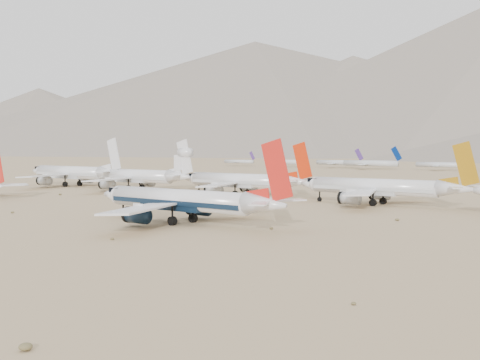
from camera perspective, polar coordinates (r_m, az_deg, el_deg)
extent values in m
plane|color=#987A58|center=(136.03, -5.78, -3.88)|extent=(7000.00, 7000.00, 0.00)
cylinder|color=white|center=(131.14, -5.95, -1.84)|extent=(38.43, 4.54, 4.54)
cube|color=#0E1F34|center=(131.19, -5.94, -2.09)|extent=(37.66, 4.61, 1.02)
sphere|color=white|center=(145.30, -11.32, -1.42)|extent=(4.54, 4.54, 4.54)
cube|color=black|center=(145.73, -11.50, -0.91)|extent=(3.18, 2.95, 1.14)
cone|color=white|center=(115.64, 2.43, -2.31)|extent=(9.61, 4.54, 4.54)
cube|color=white|center=(119.85, -9.49, -2.71)|extent=(14.84, 23.39, 0.71)
cube|color=white|center=(110.95, 1.85, -2.24)|extent=(6.10, 7.98, 0.27)
cylinder|color=#0E1F34|center=(126.52, -9.65, -3.34)|extent=(5.34, 3.27, 3.27)
cube|color=white|center=(139.12, -1.15, -1.88)|extent=(14.84, 23.39, 0.71)
cube|color=white|center=(118.09, 4.43, -1.93)|extent=(6.10, 7.98, 0.27)
cylinder|color=#0E1F34|center=(139.66, -3.82, -2.71)|extent=(5.34, 3.27, 3.27)
cube|color=red|center=(113.65, 3.52, 0.94)|extent=(7.28, 0.36, 12.00)
cylinder|color=black|center=(144.85, -11.02, -3.23)|extent=(1.36, 0.57, 1.36)
cylinder|color=black|center=(128.22, -6.43, -3.88)|extent=(1.91, 1.14, 1.91)
cylinder|color=black|center=(132.73, -4.47, -3.63)|extent=(1.91, 1.14, 1.91)
cube|color=white|center=(222.94, -21.80, -0.46)|extent=(12.01, 18.92, 0.58)
cube|color=white|center=(203.33, -21.09, -0.37)|extent=(4.94, 6.45, 0.22)
cylinder|color=white|center=(177.18, 12.51, -0.61)|extent=(38.13, 4.63, 4.63)
cube|color=silver|center=(177.22, 12.51, -0.80)|extent=(37.37, 4.70, 1.04)
sphere|color=white|center=(186.43, 7.26, -0.39)|extent=(4.63, 4.63, 4.63)
cube|color=black|center=(186.73, 7.08, 0.01)|extent=(3.24, 3.01, 1.16)
cone|color=white|center=(168.03, 19.73, -0.79)|extent=(9.53, 4.63, 4.63)
cube|color=white|center=(163.96, 11.34, -1.17)|extent=(14.73, 23.21, 0.72)
cube|color=white|center=(163.24, 19.83, -0.69)|extent=(6.05, 7.91, 0.28)
cylinder|color=silver|center=(170.01, 10.44, -1.72)|extent=(5.30, 3.34, 3.34)
cube|color=white|center=(188.14, 15.14, -0.68)|extent=(14.73, 23.21, 0.72)
cube|color=white|center=(171.57, 20.80, -0.54)|extent=(6.05, 7.91, 0.28)
cylinder|color=silver|center=(186.76, 13.21, -1.33)|extent=(5.30, 3.34, 3.34)
cube|color=#B87D12|center=(166.89, 20.62, 1.44)|extent=(7.23, 0.37, 11.91)
cylinder|color=black|center=(186.16, 7.55, -1.82)|extent=(1.39, 0.58, 1.39)
cylinder|color=black|center=(173.91, 12.49, -2.11)|extent=(1.95, 1.16, 1.95)
cylinder|color=black|center=(179.72, 13.41, -1.96)|extent=(1.95, 1.16, 1.95)
cylinder|color=white|center=(206.23, -0.24, -0.02)|extent=(38.42, 4.70, 4.70)
cube|color=silver|center=(206.26, -0.24, -0.18)|extent=(37.65, 4.77, 1.06)
sphere|color=white|center=(218.86, -4.14, 0.15)|extent=(4.70, 4.70, 4.70)
cube|color=black|center=(219.28, -4.28, 0.49)|extent=(3.29, 3.05, 1.17)
cone|color=white|center=(192.11, 5.25, -0.15)|extent=(9.60, 4.70, 4.70)
cube|color=white|center=(194.02, -2.09, -0.45)|extent=(14.84, 23.38, 0.72)
cube|color=white|center=(187.36, 4.98, -0.05)|extent=(6.10, 7.97, 0.28)
cylinder|color=silver|center=(200.54, -2.43, -0.95)|extent=(5.34, 3.38, 3.38)
cube|color=white|center=(215.16, 2.65, -0.12)|extent=(14.84, 23.38, 0.72)
cube|color=white|center=(194.77, 6.44, 0.06)|extent=(6.10, 7.97, 0.28)
cylinder|color=silver|center=(215.16, 0.92, -0.68)|extent=(5.34, 3.38, 3.38)
cube|color=red|center=(190.39, 5.93, 1.83)|extent=(7.28, 0.38, 12.00)
cylinder|color=black|center=(218.34, -3.91, -1.09)|extent=(1.41, 0.59, 1.41)
cylinder|color=black|center=(202.96, -0.48, -1.32)|extent=(1.97, 1.17, 1.97)
cylinder|color=black|center=(208.07, 0.67, -1.21)|extent=(1.97, 1.17, 1.97)
cylinder|color=white|center=(238.40, -10.17, 0.41)|extent=(41.42, 4.96, 4.96)
cube|color=silver|center=(238.43, -10.17, 0.27)|extent=(40.60, 5.03, 1.12)
sphere|color=white|center=(254.41, -13.23, 0.54)|extent=(4.96, 4.96, 4.96)
cube|color=black|center=(254.94, -13.33, 0.85)|extent=(3.47, 3.22, 1.24)
cone|color=white|center=(219.68, -5.80, 0.33)|extent=(10.36, 4.96, 4.96)
cube|color=white|center=(226.68, -12.42, 0.04)|extent=(16.00, 25.21, 0.77)
cube|color=white|center=(214.86, -6.31, 0.43)|extent=(6.58, 8.60, 0.30)
cylinder|color=silver|center=(233.81, -12.43, -0.42)|extent=(5.75, 3.57, 3.57)
cube|color=white|center=(245.89, -7.12, 0.31)|extent=(16.00, 25.21, 0.77)
cube|color=white|center=(221.67, -4.56, 0.52)|extent=(6.58, 8.60, 0.30)
cylinder|color=silver|center=(247.05, -8.72, -0.21)|extent=(5.75, 3.57, 3.57)
cube|color=white|center=(217.45, -5.27, 2.19)|extent=(7.85, 0.40, 12.94)
cylinder|color=white|center=(217.23, -5.22, 2.61)|extent=(5.18, 3.21, 3.21)
cylinder|color=black|center=(253.69, -13.04, -0.58)|extent=(1.49, 0.62, 1.49)
cylinder|color=black|center=(235.09, -10.53, -0.76)|extent=(2.08, 1.24, 2.08)
cylinder|color=black|center=(239.65, -9.26, -0.68)|extent=(2.08, 1.24, 2.08)
cylinder|color=white|center=(269.00, -15.84, 0.72)|extent=(42.99, 5.28, 5.28)
cube|color=silver|center=(269.02, -15.83, 0.58)|extent=(42.13, 5.36, 1.19)
sphere|color=white|center=(286.82, -18.31, 0.81)|extent=(5.28, 5.28, 5.28)
cube|color=black|center=(287.44, -18.40, 1.11)|extent=(3.70, 3.43, 1.32)
cone|color=white|center=(247.76, -12.29, 0.67)|extent=(10.75, 5.28, 5.28)
cube|color=white|center=(257.79, -18.16, 0.38)|extent=(16.60, 26.16, 0.81)
cube|color=white|center=(243.01, -12.90, 0.77)|extent=(6.82, 8.92, 0.32)
cylinder|color=silver|center=(265.14, -18.01, -0.06)|extent=(5.97, 3.80, 3.80)
cube|color=white|center=(275.44, -12.85, 0.61)|extent=(16.60, 26.16, 0.81)
cube|color=white|center=(249.27, -11.10, 0.84)|extent=(6.82, 8.92, 0.32)
cylinder|color=silver|center=(277.33, -14.31, 0.12)|extent=(5.97, 3.80, 3.80)
cube|color=white|center=(245.26, -11.87, 2.39)|extent=(8.15, 0.42, 13.43)
cylinder|color=black|center=(285.95, -18.15, -0.25)|extent=(1.58, 0.66, 1.58)
cylinder|color=black|center=(265.65, -16.25, -0.39)|extent=(2.22, 1.32, 2.22)
cylinder|color=black|center=(269.93, -14.96, -0.32)|extent=(2.22, 1.32, 2.22)
cylinder|color=silver|center=(566.48, -0.11, 1.77)|extent=(33.67, 3.33, 3.33)
cube|color=#4A2C7C|center=(556.54, 1.16, 2.32)|extent=(6.71, 0.33, 8.45)
cube|color=silver|center=(559.76, -0.67, 1.70)|extent=(8.87, 15.50, 0.33)
cube|color=silver|center=(573.29, 0.44, 1.73)|extent=(8.87, 15.50, 0.33)
cylinder|color=silver|center=(533.28, 4.35, 1.72)|extent=(40.94, 4.05, 4.05)
cube|color=white|center=(522.48, 6.09, 2.43)|extent=(8.15, 0.40, 10.27)
cube|color=silver|center=(524.61, 3.69, 1.63)|extent=(10.79, 18.85, 0.40)
cube|color=silver|center=(542.05, 4.98, 1.67)|extent=(10.79, 18.85, 0.40)
cylinder|color=silver|center=(515.35, 9.30, 1.65)|extent=(41.32, 4.08, 4.08)
cube|color=#4A2C7C|center=(505.90, 11.22, 2.39)|extent=(8.23, 0.41, 10.36)
cube|color=silver|center=(506.10, 8.70, 1.56)|extent=(10.89, 19.02, 0.41)
cube|color=silver|center=(524.68, 9.88, 1.60)|extent=(10.89, 19.02, 0.41)
cylinder|color=silver|center=(484.55, 12.26, 1.56)|extent=(46.12, 4.56, 4.56)
cube|color=navy|center=(475.07, 14.61, 2.44)|extent=(9.19, 0.46, 11.57)
cube|color=silver|center=(473.93, 11.61, 1.46)|extent=(12.15, 21.23, 0.46)
cube|color=silver|center=(495.26, 12.88, 1.51)|extent=(12.15, 21.23, 0.46)
cylinder|color=silver|center=(469.86, 18.48, 1.38)|extent=(37.31, 3.69, 3.69)
cube|color=#4A2C7C|center=(463.89, 20.52, 2.10)|extent=(7.43, 0.37, 9.36)
cube|color=silver|center=(460.84, 18.06, 1.29)|extent=(9.83, 17.18, 0.37)
cube|color=silver|center=(478.93, 18.88, 1.33)|extent=(9.83, 17.18, 0.37)
cone|color=slate|center=(3203.58, -18.48, 5.42)|extent=(2048.00, 2048.00, 320.00)
cone|color=slate|center=(2569.92, -12.09, 5.47)|extent=(1456.00, 1456.00, 260.00)
cone|color=slate|center=(2298.11, 1.42, 7.84)|extent=(3024.00, 3024.00, 420.00)
cone|color=slate|center=(1887.09, 10.61, 7.01)|extent=(1800.00, 1800.00, 300.00)
cone|color=slate|center=(1994.09, -14.23, 4.17)|extent=(1080.00, 1080.00, 120.00)
cone|color=slate|center=(1436.43, 5.34, 4.23)|extent=(855.00, 855.00, 95.00)
ellipsoid|color=brown|center=(218.89, -16.68, -1.30)|extent=(1.12, 1.12, 0.62)
ellipsoid|color=brown|center=(161.84, -20.77, -2.87)|extent=(0.84, 0.84, 0.46)
ellipsoid|color=brown|center=(167.84, -9.70, -2.50)|extent=(0.98, 0.98, 0.54)
ellipsoid|color=brown|center=(109.69, -12.03, -5.48)|extent=(0.70, 0.70, 0.39)
ellipsoid|color=brown|center=(121.49, 2.99, -4.58)|extent=(0.84, 0.84, 0.46)
ellipsoid|color=brown|center=(139.94, 14.68, -3.65)|extent=(0.98, 0.98, 0.54)
ellipsoid|color=brown|center=(53.00, -19.66, -14.66)|extent=(1.12, 1.12, 0.62)
ellipsoid|color=brown|center=(64.84, 10.72, -11.42)|extent=(0.56, 0.56, 0.31)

